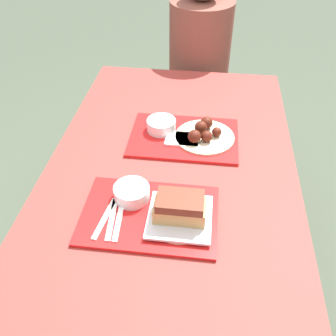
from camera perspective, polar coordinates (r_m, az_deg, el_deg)
The scene contains 15 objects.
ground_plane at distance 1.86m, azimuth 0.04°, elevation -18.63°, with size 12.00×12.00×0.00m, color #424C3D.
picnic_table at distance 1.35m, azimuth 0.06°, elevation -4.68°, with size 0.90×1.68×0.73m.
picnic_bench_far at distance 2.33m, azimuth 3.24°, elevation 9.75°, with size 0.85×0.28×0.48m.
tray_near at distance 1.17m, azimuth -2.84°, elevation -7.16°, with size 0.42×0.29×0.01m.
tray_far at distance 1.48m, azimuth 2.43°, elevation 4.69°, with size 0.42×0.29×0.01m.
bowl_coleslaw_near at distance 1.20m, azimuth -5.56°, elevation -3.67°, with size 0.11×0.11×0.05m.
brisket_sandwich_plate at distance 1.12m, azimuth 1.82°, elevation -6.58°, with size 0.19×0.19×0.09m.
plastic_fork_near at distance 1.16m, azimuth -8.56°, elevation -7.66°, with size 0.03×0.17×0.00m.
plastic_knife_near at distance 1.16m, azimuth -7.49°, elevation -7.78°, with size 0.03×0.17×0.00m.
plastic_spoon_near at distance 1.17m, azimuth -9.61°, elevation -7.54°, with size 0.04×0.17×0.00m.
condiment_packet at distance 1.21m, azimuth -3.71°, elevation -4.47°, with size 0.04×0.03×0.01m.
bowl_coleslaw_far at distance 1.49m, azimuth -1.02°, elevation 6.65°, with size 0.11×0.11×0.05m.
wings_plate_far at distance 1.46m, azimuth 5.48°, elevation 5.28°, with size 0.23×0.23×0.06m.
napkin_far at distance 1.45m, azimuth 2.16°, elevation 4.43°, with size 0.13×0.09×0.01m.
person_seated_across at distance 2.16m, azimuth 4.90°, elevation 18.26°, with size 0.34×0.34×0.72m.
Camera 1 is at (0.11, -0.94, 1.60)m, focal length 40.00 mm.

